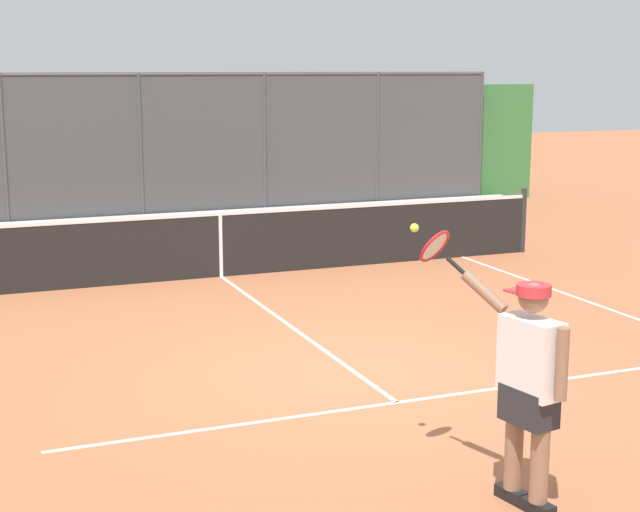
{
  "coord_description": "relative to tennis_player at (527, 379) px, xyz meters",
  "views": [
    {
      "loc": [
        3.78,
        8.56,
        3.03
      ],
      "look_at": [
        0.05,
        -0.79,
        1.05
      ],
      "focal_mm": 54.1,
      "sensor_mm": 36.0,
      "label": 1
    }
  ],
  "objects": [
    {
      "name": "court_line_markings",
      "position": [
        -0.12,
        -1.98,
        -0.93
      ],
      "size": [
        8.15,
        10.64,
        0.01
      ],
      "color": "white",
      "rests_on": "ground"
    },
    {
      "name": "fence_backdrop",
      "position": [
        -0.12,
        -14.31,
        0.38
      ],
      "size": [
        18.45,
        1.37,
        2.93
      ],
      "color": "#474C51",
      "rests_on": "ground"
    },
    {
      "name": "ground_plane",
      "position": [
        -0.12,
        -3.24,
        -0.93
      ],
      "size": [
        60.0,
        60.0,
        0.0
      ],
      "primitive_type": "plane",
      "color": "#A8603D"
    },
    {
      "name": "tennis_player",
      "position": [
        0.0,
        0.0,
        0.0
      ],
      "size": [
        0.65,
        1.29,
        1.9
      ],
      "rotation": [
        0.0,
        0.0,
        -1.39
      ],
      "color": "black",
      "rests_on": "ground"
    },
    {
      "name": "tennis_net",
      "position": [
        -0.12,
        -8.07,
        -0.44
      ],
      "size": [
        10.48,
        0.09,
        1.07
      ],
      "color": "#2D2D2D",
      "rests_on": "ground"
    }
  ]
}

